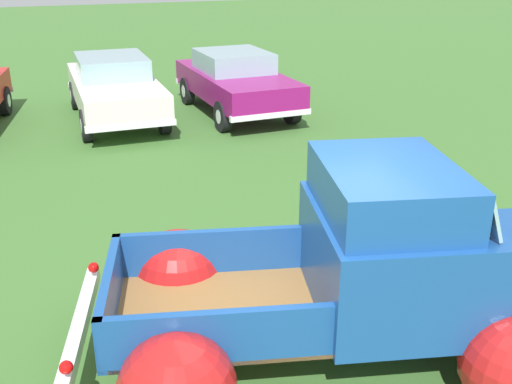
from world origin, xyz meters
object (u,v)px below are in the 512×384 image
show_car_2 (236,80)px  lane_cone_0 (389,191)px  vintage_pickup_truck (363,282)px  show_car_1 (114,86)px

show_car_2 → lane_cone_0: size_ratio=6.70×
vintage_pickup_truck → show_car_2: vintage_pickup_truck is taller
show_car_1 → lane_cone_0: bearing=25.2°
show_car_1 → show_car_2: same height
show_car_2 → lane_cone_0: bearing=0.6°
vintage_pickup_truck → lane_cone_0: bearing=67.4°
show_car_2 → lane_cone_0: (0.27, -6.24, -0.47)m
show_car_1 → show_car_2: size_ratio=1.06×
show_car_1 → lane_cone_0: size_ratio=7.08×
lane_cone_0 → show_car_2: bearing=92.5°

